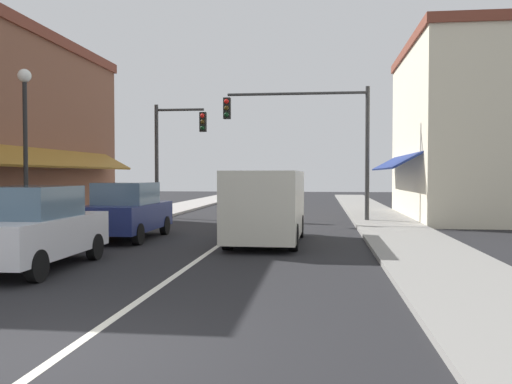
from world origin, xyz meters
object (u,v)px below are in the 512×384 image
Objects in this scene: traffic_signal_mast_arm at (315,129)px; street_lamp_left_near at (25,128)px; parked_car_second_left at (127,211)px; traffic_signal_left_corner at (173,144)px; parked_car_nearest_left at (33,228)px; van_in_lane at (267,204)px.

traffic_signal_mast_arm is 11.97m from street_lamp_left_near.
parked_car_second_left is 3.92m from street_lamp_left_near.
traffic_signal_left_corner is (-6.62, 1.72, -0.50)m from traffic_signal_mast_arm.
parked_car_second_left is 8.88m from traffic_signal_left_corner.
parked_car_nearest_left is 14.16m from traffic_signal_left_corner.
traffic_signal_mast_arm reaches higher than parked_car_nearest_left.
traffic_signal_mast_arm is at bearing 63.68° from parked_car_nearest_left.
traffic_signal_left_corner reaches higher than van_in_lane.
street_lamp_left_near is at bearing -161.97° from van_in_lane.
parked_car_nearest_left is at bearing -58.30° from street_lamp_left_near.
van_in_lane is at bearing -100.58° from traffic_signal_mast_arm.
parked_car_second_left is at bearing 50.68° from street_lamp_left_near.
traffic_signal_mast_arm reaches higher than traffic_signal_left_corner.
van_in_lane is at bearing 17.39° from street_lamp_left_near.
parked_car_second_left is at bearing 88.33° from parked_car_nearest_left.
van_in_lane is at bearing 47.52° from parked_car_nearest_left.
street_lamp_left_near is (-6.38, -2.00, 2.12)m from van_in_lane.
street_lamp_left_near reaches higher than van_in_lane.
traffic_signal_mast_arm reaches higher than van_in_lane.
van_in_lane is at bearing -59.16° from traffic_signal_left_corner.
van_in_lane reaches higher than parked_car_nearest_left.
van_in_lane is 7.79m from traffic_signal_mast_arm.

